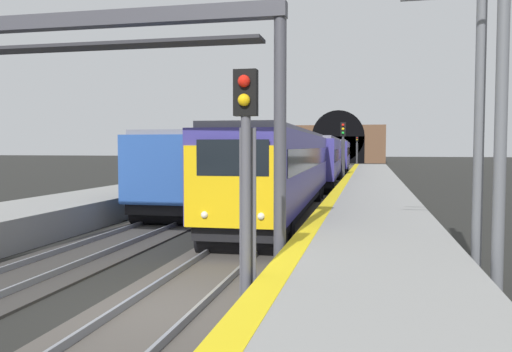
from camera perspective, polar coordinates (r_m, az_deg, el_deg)
ground_plane at (r=10.52m, az=-10.03°, el=-14.34°), size 320.00×320.00×0.00m
platform_right at (r=9.64m, az=12.57°, el=-12.80°), size 112.00×3.70×1.03m
platform_right_edge_strip at (r=9.63m, az=2.92°, el=-9.55°), size 112.00×0.50×0.01m
track_main_line at (r=10.50m, az=-10.04°, el=-14.13°), size 160.00×2.82×0.21m
train_main_approaching at (r=42.79m, az=7.11°, el=1.91°), size 57.80×3.31×3.88m
train_adjacent_platform at (r=47.99m, az=2.52°, el=2.03°), size 57.80×2.82×3.82m
railway_signal_near at (r=8.62m, az=-1.08°, el=-0.38°), size 0.39×0.38×4.41m
railway_signal_mid at (r=40.11m, az=9.42°, el=2.98°), size 0.39×0.38×4.99m
railway_signal_far at (r=84.26m, az=10.90°, el=2.91°), size 0.39×0.38×4.74m
overhead_signal_gantry at (r=13.14m, az=-15.12°, el=10.36°), size 0.70×8.27×6.36m
tunnel_portal at (r=102.89m, az=8.93°, el=3.46°), size 3.06×17.79×10.08m
catenary_mast_near at (r=12.51m, az=22.94°, el=4.98°), size 0.22×1.82×7.03m
catenary_mast_far at (r=10.63m, az=24.93°, el=7.66°), size 0.22×2.06×7.87m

